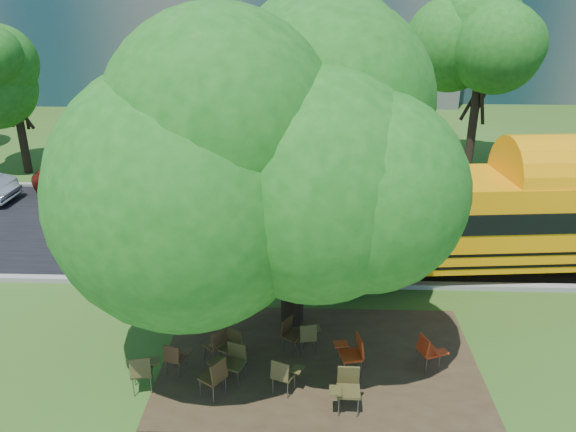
{
  "coord_description": "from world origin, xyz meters",
  "views": [
    {
      "loc": [
        0.67,
        -10.92,
        7.8
      ],
      "look_at": [
        0.16,
        3.07,
        2.09
      ],
      "focal_mm": 35.0,
      "sensor_mm": 36.0,
      "label": 1
    }
  ],
  "objects_px": {
    "chair_2": "(215,374)",
    "chair_10": "(291,332)",
    "bg_car_red": "(94,175)",
    "chair_8": "(217,342)",
    "chair_4": "(284,373)",
    "chair_5": "(347,385)",
    "chair_7": "(428,350)",
    "black_car": "(162,229)",
    "main_tree": "(293,124)",
    "chair_6": "(353,351)",
    "chair_3": "(233,359)",
    "chair_1": "(175,356)",
    "chair_11": "(308,335)",
    "school_bus": "(534,217)",
    "chair_9": "(230,343)",
    "chair_0": "(142,369)"
  },
  "relations": [
    {
      "from": "chair_0",
      "to": "chair_6",
      "type": "distance_m",
      "value": 4.41
    },
    {
      "from": "school_bus",
      "to": "chair_1",
      "type": "xyz_separation_m",
      "value": [
        -9.27,
        -5.22,
        -1.21
      ]
    },
    {
      "from": "main_tree",
      "to": "chair_6",
      "type": "distance_m",
      "value": 5.07
    },
    {
      "from": "chair_9",
      "to": "chair_11",
      "type": "xyz_separation_m",
      "value": [
        1.73,
        0.43,
        -0.03
      ]
    },
    {
      "from": "chair_0",
      "to": "chair_10",
      "type": "xyz_separation_m",
      "value": [
        2.99,
        1.48,
        -0.03
      ]
    },
    {
      "from": "main_tree",
      "to": "chair_7",
      "type": "height_order",
      "value": "main_tree"
    },
    {
      "from": "chair_2",
      "to": "chair_10",
      "type": "distance_m",
      "value": 2.17
    },
    {
      "from": "school_bus",
      "to": "chair_4",
      "type": "height_order",
      "value": "school_bus"
    },
    {
      "from": "school_bus",
      "to": "chair_8",
      "type": "distance_m",
      "value": 9.77
    },
    {
      "from": "main_tree",
      "to": "chair_7",
      "type": "xyz_separation_m",
      "value": [
        3.01,
        -1.8,
        -4.52
      ]
    },
    {
      "from": "chair_2",
      "to": "chair_8",
      "type": "xyz_separation_m",
      "value": [
        -0.16,
        1.17,
        -0.04
      ]
    },
    {
      "from": "chair_7",
      "to": "bg_car_red",
      "type": "relative_size",
      "value": 0.18
    },
    {
      "from": "chair_3",
      "to": "black_car",
      "type": "height_order",
      "value": "black_car"
    },
    {
      "from": "school_bus",
      "to": "chair_1",
      "type": "bearing_deg",
      "value": -155.85
    },
    {
      "from": "school_bus",
      "to": "chair_5",
      "type": "distance_m",
      "value": 8.46
    },
    {
      "from": "chair_1",
      "to": "school_bus",
      "type": "bearing_deg",
      "value": 45.89
    },
    {
      "from": "main_tree",
      "to": "chair_8",
      "type": "xyz_separation_m",
      "value": [
        -1.63,
        -1.68,
        -4.51
      ]
    },
    {
      "from": "chair_4",
      "to": "chair_5",
      "type": "height_order",
      "value": "chair_5"
    },
    {
      "from": "chair_2",
      "to": "chair_10",
      "type": "height_order",
      "value": "chair_2"
    },
    {
      "from": "chair_5",
      "to": "chair_10",
      "type": "xyz_separation_m",
      "value": [
        -1.16,
        1.87,
        -0.05
      ]
    },
    {
      "from": "bg_car_red",
      "to": "chair_8",
      "type": "bearing_deg",
      "value": -153.0
    },
    {
      "from": "main_tree",
      "to": "chair_6",
      "type": "height_order",
      "value": "main_tree"
    },
    {
      "from": "bg_car_red",
      "to": "chair_11",
      "type": "bearing_deg",
      "value": -145.09
    },
    {
      "from": "chair_7",
      "to": "black_car",
      "type": "xyz_separation_m",
      "value": [
        -7.28,
        5.97,
        0.13
      ]
    },
    {
      "from": "chair_3",
      "to": "chair_8",
      "type": "bearing_deg",
      "value": -35.8
    },
    {
      "from": "chair_5",
      "to": "chair_9",
      "type": "bearing_deg",
      "value": -27.94
    },
    {
      "from": "school_bus",
      "to": "chair_7",
      "type": "bearing_deg",
      "value": -133.51
    },
    {
      "from": "chair_3",
      "to": "chair_6",
      "type": "xyz_separation_m",
      "value": [
        2.53,
        0.33,
        0.04
      ]
    },
    {
      "from": "main_tree",
      "to": "chair_10",
      "type": "relative_size",
      "value": 10.09
    },
    {
      "from": "chair_1",
      "to": "chair_9",
      "type": "relative_size",
      "value": 0.92
    },
    {
      "from": "chair_3",
      "to": "chair_7",
      "type": "distance_m",
      "value": 4.21
    },
    {
      "from": "chair_4",
      "to": "chair_11",
      "type": "distance_m",
      "value": 1.5
    },
    {
      "from": "chair_11",
      "to": "chair_3",
      "type": "bearing_deg",
      "value": -158.28
    },
    {
      "from": "chair_3",
      "to": "black_car",
      "type": "xyz_separation_m",
      "value": [
        -3.1,
        6.49,
        0.1
      ]
    },
    {
      "from": "chair_10",
      "to": "chair_9",
      "type": "bearing_deg",
      "value": -36.58
    },
    {
      "from": "chair_3",
      "to": "chair_5",
      "type": "bearing_deg",
      "value": 179.91
    },
    {
      "from": "chair_5",
      "to": "bg_car_red",
      "type": "height_order",
      "value": "bg_car_red"
    },
    {
      "from": "main_tree",
      "to": "chair_7",
      "type": "relative_size",
      "value": 10.24
    },
    {
      "from": "main_tree",
      "to": "chair_2",
      "type": "relative_size",
      "value": 9.32
    },
    {
      "from": "chair_1",
      "to": "black_car",
      "type": "distance_m",
      "value": 6.6
    },
    {
      "from": "chair_9",
      "to": "chair_10",
      "type": "bearing_deg",
      "value": -129.14
    },
    {
      "from": "chair_3",
      "to": "chair_7",
      "type": "height_order",
      "value": "chair_3"
    },
    {
      "from": "main_tree",
      "to": "bg_car_red",
      "type": "height_order",
      "value": "main_tree"
    },
    {
      "from": "chair_1",
      "to": "chair_0",
      "type": "bearing_deg",
      "value": -117.82
    },
    {
      "from": "chair_1",
      "to": "bg_car_red",
      "type": "relative_size",
      "value": 0.17
    },
    {
      "from": "chair_9",
      "to": "black_car",
      "type": "xyz_separation_m",
      "value": [
        -2.94,
        5.9,
        0.12
      ]
    },
    {
      "from": "chair_1",
      "to": "chair_11",
      "type": "xyz_separation_m",
      "value": [
        2.84,
        0.87,
        0.02
      ]
    },
    {
      "from": "chair_1",
      "to": "chair_8",
      "type": "height_order",
      "value": "chair_8"
    },
    {
      "from": "chair_2",
      "to": "chair_10",
      "type": "xyz_separation_m",
      "value": [
        1.48,
        1.59,
        -0.04
      ]
    },
    {
      "from": "chair_8",
      "to": "bg_car_red",
      "type": "xyz_separation_m",
      "value": [
        -6.82,
        11.34,
        0.1
      ]
    }
  ]
}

